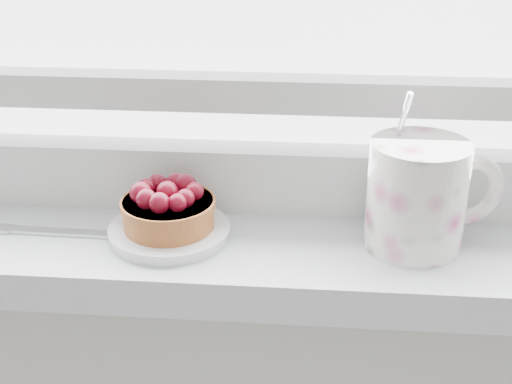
# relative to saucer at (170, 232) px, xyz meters

# --- Properties ---
(saucer) EXTENTS (0.12, 0.12, 0.01)m
(saucer) POSITION_rel_saucer_xyz_m (0.00, 0.00, 0.00)
(saucer) COLOR silver
(saucer) RESTS_ON windowsill
(raspberry_tart) EXTENTS (0.10, 0.10, 0.05)m
(raspberry_tart) POSITION_rel_saucer_xyz_m (-0.00, 0.00, 0.03)
(raspberry_tart) COLOR brown
(raspberry_tart) RESTS_ON saucer
(floral_mug) EXTENTS (0.15, 0.12, 0.16)m
(floral_mug) POSITION_rel_saucer_xyz_m (0.25, 0.01, 0.05)
(floral_mug) COLOR silver
(floral_mug) RESTS_ON windowsill
(fork) EXTENTS (0.22, 0.03, 0.00)m
(fork) POSITION_rel_saucer_xyz_m (-0.08, -0.00, -0.00)
(fork) COLOR silver
(fork) RESTS_ON windowsill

